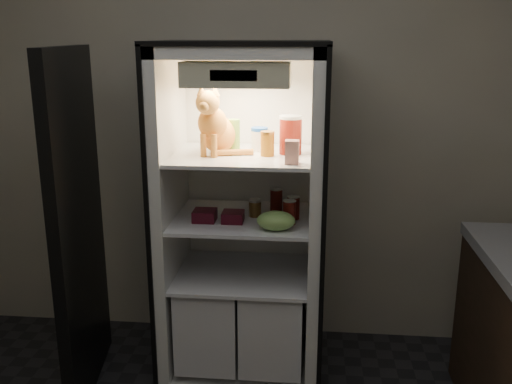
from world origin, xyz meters
TOP-DOWN VIEW (x-y plane):
  - room_shell at (0.00, 0.00)m, footprint 3.60×3.60m
  - refrigerator at (0.00, 1.38)m, footprint 0.90×0.72m
  - fridge_door at (-0.84, 1.09)m, footprint 0.20×0.87m
  - tabby_cat at (-0.14, 1.33)m, footprint 0.31×0.37m
  - parmesan_shaker at (-0.05, 1.39)m, footprint 0.07×0.07m
  - mayo_tub at (0.08, 1.42)m, footprint 0.09×0.09m
  - salsa_jar at (0.14, 1.29)m, footprint 0.07×0.07m
  - pepper_jar at (0.26, 1.35)m, footprint 0.12×0.12m
  - cream_carton at (0.27, 1.11)m, footprint 0.07×0.07m
  - soda_can_a at (0.18, 1.45)m, footprint 0.07×0.07m
  - soda_can_b at (0.28, 1.31)m, footprint 0.07×0.07m
  - soda_can_c at (0.26, 1.22)m, footprint 0.07×0.07m
  - condiment_jar at (0.07, 1.34)m, footprint 0.07×0.07m
  - grape_bag at (0.20, 1.12)m, footprint 0.20×0.14m
  - berry_box_left at (-0.19, 1.23)m, footprint 0.12×0.12m
  - berry_box_right at (-0.04, 1.23)m, footprint 0.11×0.11m

SIDE VIEW (x-z plane):
  - refrigerator at x=0.00m, z-range -0.15..1.73m
  - fridge_door at x=-0.84m, z-range -0.01..1.84m
  - berry_box_right at x=-0.04m, z-range 0.94..1.00m
  - berry_box_left at x=-0.19m, z-range 0.94..1.00m
  - condiment_jar at x=0.07m, z-range 0.94..1.03m
  - grape_bag at x=0.20m, z-range 0.94..1.04m
  - soda_can_b at x=0.28m, z-range 0.94..1.07m
  - soda_can_a at x=0.18m, z-range 0.94..1.07m
  - soda_can_c at x=0.26m, z-range 0.94..1.07m
  - cream_carton at x=0.27m, z-range 1.29..1.41m
  - mayo_tub at x=0.08m, z-range 1.29..1.42m
  - salsa_jar at x=0.14m, z-range 1.29..1.42m
  - parmesan_shaker at x=-0.05m, z-range 1.29..1.46m
  - pepper_jar at x=0.26m, z-range 1.29..1.49m
  - tabby_cat at x=-0.14m, z-range 1.24..1.62m
  - room_shell at x=0.00m, z-range -0.18..3.42m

